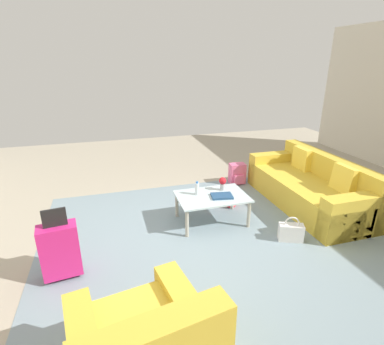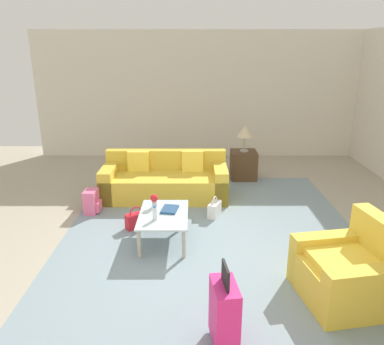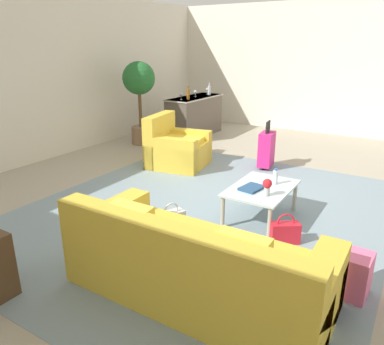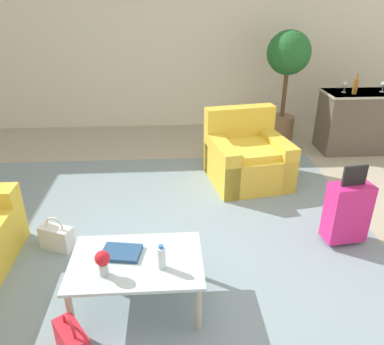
{
  "view_description": "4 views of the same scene",
  "coord_description": "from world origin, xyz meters",
  "px_view_note": "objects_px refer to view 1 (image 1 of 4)",
  "views": [
    {
      "loc": [
        1.0,
        3.23,
        2.27
      ],
      "look_at": [
        0.03,
        -0.06,
        0.99
      ],
      "focal_mm": 28.0,
      "sensor_mm": 36.0,
      "label": 1
    },
    {
      "loc": [
        4.44,
        -0.09,
        2.64
      ],
      "look_at": [
        -0.44,
        -0.1,
        1.03
      ],
      "focal_mm": 35.0,
      "sensor_mm": 36.0,
      "label": 2
    },
    {
      "loc": [
        -4.52,
        -2.04,
        2.11
      ],
      "look_at": [
        -0.87,
        0.22,
        0.63
      ],
      "focal_mm": 35.0,
      "sensor_mm": 36.0,
      "label": 3
    },
    {
      "loc": [
        -0.12,
        -2.82,
        2.3
      ],
      "look_at": [
        0.08,
        0.29,
        0.78
      ],
      "focal_mm": 35.0,
      "sensor_mm": 36.0,
      "label": 4
    }
  ],
  "objects_px": {
    "backpack_pink": "(237,174)",
    "coffee_table_book": "(222,196)",
    "coffee_table": "(212,199)",
    "couch": "(311,188)",
    "water_bottle": "(197,189)",
    "handbag_white": "(291,232)",
    "flower_vase": "(223,182)",
    "handbag_red": "(226,198)",
    "suitcase_magenta": "(60,250)"
  },
  "relations": [
    {
      "from": "water_bottle",
      "to": "backpack_pink",
      "type": "xyz_separation_m",
      "value": [
        -1.2,
        -1.19,
        -0.33
      ]
    },
    {
      "from": "handbag_white",
      "to": "backpack_pink",
      "type": "height_order",
      "value": "backpack_pink"
    },
    {
      "from": "handbag_white",
      "to": "water_bottle",
      "type": "bearing_deg",
      "value": -39.86
    },
    {
      "from": "couch",
      "to": "handbag_red",
      "type": "relative_size",
      "value": 6.36
    },
    {
      "from": "flower_vase",
      "to": "handbag_white",
      "type": "bearing_deg",
      "value": 124.17
    },
    {
      "from": "flower_vase",
      "to": "suitcase_magenta",
      "type": "xyz_separation_m",
      "value": [
        2.22,
        0.85,
        -0.2
      ]
    },
    {
      "from": "couch",
      "to": "coffee_table",
      "type": "relative_size",
      "value": 2.23
    },
    {
      "from": "backpack_pink",
      "to": "coffee_table_book",
      "type": "bearing_deg",
      "value": 57.3
    },
    {
      "from": "couch",
      "to": "coffee_table",
      "type": "bearing_deg",
      "value": 3.19
    },
    {
      "from": "water_bottle",
      "to": "flower_vase",
      "type": "height_order",
      "value": "flower_vase"
    },
    {
      "from": "couch",
      "to": "water_bottle",
      "type": "relative_size",
      "value": 11.17
    },
    {
      "from": "backpack_pink",
      "to": "handbag_red",
      "type": "bearing_deg",
      "value": 55.11
    },
    {
      "from": "water_bottle",
      "to": "handbag_white",
      "type": "distance_m",
      "value": 1.42
    },
    {
      "from": "coffee_table_book",
      "to": "flower_vase",
      "type": "bearing_deg",
      "value": -104.08
    },
    {
      "from": "flower_vase",
      "to": "suitcase_magenta",
      "type": "distance_m",
      "value": 2.39
    },
    {
      "from": "handbag_white",
      "to": "handbag_red",
      "type": "xyz_separation_m",
      "value": [
        0.42,
        -1.24,
        0.0
      ]
    },
    {
      "from": "handbag_white",
      "to": "handbag_red",
      "type": "relative_size",
      "value": 1.0
    },
    {
      "from": "flower_vase",
      "to": "handbag_white",
      "type": "distance_m",
      "value": 1.2
    },
    {
      "from": "handbag_red",
      "to": "water_bottle",
      "type": "bearing_deg",
      "value": 30.32
    },
    {
      "from": "flower_vase",
      "to": "backpack_pink",
      "type": "relative_size",
      "value": 0.51
    },
    {
      "from": "coffee_table",
      "to": "flower_vase",
      "type": "height_order",
      "value": "flower_vase"
    },
    {
      "from": "flower_vase",
      "to": "handbag_red",
      "type": "height_order",
      "value": "flower_vase"
    },
    {
      "from": "water_bottle",
      "to": "suitcase_magenta",
      "type": "xyz_separation_m",
      "value": [
        1.8,
        0.8,
        -0.17
      ]
    },
    {
      "from": "couch",
      "to": "flower_vase",
      "type": "bearing_deg",
      "value": -1.82
    },
    {
      "from": "coffee_table_book",
      "to": "backpack_pink",
      "type": "height_order",
      "value": "coffee_table_book"
    },
    {
      "from": "water_bottle",
      "to": "handbag_white",
      "type": "bearing_deg",
      "value": 140.14
    },
    {
      "from": "coffee_table",
      "to": "handbag_red",
      "type": "relative_size",
      "value": 2.86
    },
    {
      "from": "water_bottle",
      "to": "handbag_red",
      "type": "height_order",
      "value": "water_bottle"
    },
    {
      "from": "coffee_table_book",
      "to": "handbag_red",
      "type": "bearing_deg",
      "value": -109.75
    },
    {
      "from": "coffee_table",
      "to": "flower_vase",
      "type": "xyz_separation_m",
      "value": [
        -0.22,
        -0.15,
        0.18
      ]
    },
    {
      "from": "couch",
      "to": "coffee_table",
      "type": "xyz_separation_m",
      "value": [
        1.79,
        0.1,
        0.09
      ]
    },
    {
      "from": "couch",
      "to": "coffee_table_book",
      "type": "height_order",
      "value": "couch"
    },
    {
      "from": "coffee_table_book",
      "to": "handbag_white",
      "type": "relative_size",
      "value": 0.84
    },
    {
      "from": "water_bottle",
      "to": "handbag_red",
      "type": "xyz_separation_m",
      "value": [
        -0.62,
        -0.37,
        -0.4
      ]
    },
    {
      "from": "coffee_table",
      "to": "water_bottle",
      "type": "xyz_separation_m",
      "value": [
        0.2,
        -0.1,
        0.15
      ]
    },
    {
      "from": "coffee_table",
      "to": "handbag_red",
      "type": "distance_m",
      "value": 0.68
    },
    {
      "from": "suitcase_magenta",
      "to": "couch",
      "type": "bearing_deg",
      "value": -168.1
    },
    {
      "from": "coffee_table",
      "to": "backpack_pink",
      "type": "xyz_separation_m",
      "value": [
        -1.0,
        -1.29,
        -0.18
      ]
    },
    {
      "from": "water_bottle",
      "to": "flower_vase",
      "type": "relative_size",
      "value": 1.0
    },
    {
      "from": "suitcase_magenta",
      "to": "handbag_white",
      "type": "bearing_deg",
      "value": 178.5
    },
    {
      "from": "couch",
      "to": "water_bottle",
      "type": "distance_m",
      "value": 2.01
    },
    {
      "from": "coffee_table",
      "to": "suitcase_magenta",
      "type": "distance_m",
      "value": 2.12
    },
    {
      "from": "handbag_red",
      "to": "coffee_table_book",
      "type": "bearing_deg",
      "value": 60.83
    },
    {
      "from": "coffee_table",
      "to": "flower_vase",
      "type": "bearing_deg",
      "value": -145.71
    },
    {
      "from": "water_bottle",
      "to": "handbag_white",
      "type": "height_order",
      "value": "water_bottle"
    },
    {
      "from": "couch",
      "to": "suitcase_magenta",
      "type": "bearing_deg",
      "value": 11.9
    },
    {
      "from": "coffee_table",
      "to": "backpack_pink",
      "type": "height_order",
      "value": "coffee_table"
    },
    {
      "from": "handbag_red",
      "to": "flower_vase",
      "type": "bearing_deg",
      "value": 57.05
    },
    {
      "from": "suitcase_magenta",
      "to": "backpack_pink",
      "type": "relative_size",
      "value": 2.12
    },
    {
      "from": "suitcase_magenta",
      "to": "handbag_white",
      "type": "xyz_separation_m",
      "value": [
        -2.85,
        0.07,
        -0.23
      ]
    }
  ]
}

